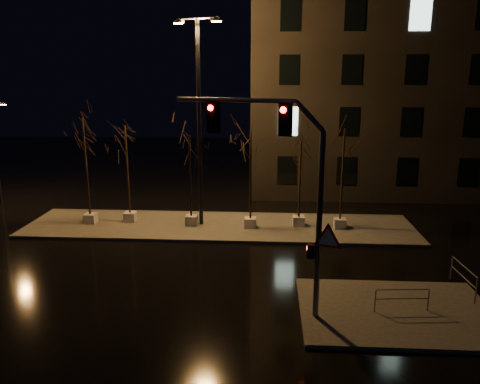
{
  "coord_description": "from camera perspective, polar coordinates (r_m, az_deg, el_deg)",
  "views": [
    {
      "loc": [
        2.77,
        -19.32,
        8.47
      ],
      "look_at": [
        1.35,
        3.27,
        2.8
      ],
      "focal_mm": 35.0,
      "sensor_mm": 36.0,
      "label": 1
    }
  ],
  "objects": [
    {
      "name": "streetlight_main",
      "position": [
        25.83,
        -5.03,
        9.94
      ],
      "size": [
        2.74,
        1.25,
        11.24
      ],
      "rotation": [
        0.0,
        0.0,
        -0.35
      ],
      "color": "black",
      "rests_on": "median"
    },
    {
      "name": "tree_3",
      "position": [
        25.38,
        1.31,
        4.79
      ],
      "size": [
        1.8,
        1.8,
        5.58
      ],
      "color": "silver",
      "rests_on": "median"
    },
    {
      "name": "ground",
      "position": [
        21.28,
        -4.24,
        -9.43
      ],
      "size": [
        90.0,
        90.0,
        0.0
      ],
      "primitive_type": "plane",
      "color": "black",
      "rests_on": "ground"
    },
    {
      "name": "tree_5",
      "position": [
        25.84,
        12.52,
        4.84
      ],
      "size": [
        1.8,
        1.8,
        5.7
      ],
      "color": "silver",
      "rests_on": "median"
    },
    {
      "name": "tree_2",
      "position": [
        26.01,
        -6.15,
        4.39
      ],
      "size": [
        1.8,
        1.8,
        5.25
      ],
      "color": "silver",
      "rests_on": "median"
    },
    {
      "name": "guard_rail_b",
      "position": [
        20.68,
        25.59,
        -9.1
      ],
      "size": [
        0.17,
        2.2,
        1.04
      ],
      "rotation": [
        0.0,
        0.0,
        1.62
      ],
      "color": "slate",
      "rests_on": "sidewalk_corner"
    },
    {
      "name": "sidewalk_corner",
      "position": [
        18.53,
        18.5,
        -13.67
      ],
      "size": [
        7.0,
        5.0,
        0.15
      ],
      "primitive_type": "cube",
      "color": "#45433E",
      "rests_on": "ground"
    },
    {
      "name": "tree_4",
      "position": [
        25.97,
        7.37,
        3.77
      ],
      "size": [
        1.8,
        1.8,
        4.92
      ],
      "color": "silver",
      "rests_on": "median"
    },
    {
      "name": "tree_0",
      "position": [
        27.5,
        -18.45,
        5.78
      ],
      "size": [
        1.8,
        1.8,
        6.19
      ],
      "color": "silver",
      "rests_on": "median"
    },
    {
      "name": "building",
      "position": [
        38.99,
        20.79,
        11.75
      ],
      "size": [
        25.0,
        12.0,
        15.0
      ],
      "primitive_type": "cube",
      "color": "black",
      "rests_on": "ground"
    },
    {
      "name": "tree_1",
      "position": [
        27.21,
        -13.72,
        5.25
      ],
      "size": [
        1.8,
        1.8,
        5.72
      ],
      "color": "silver",
      "rests_on": "median"
    },
    {
      "name": "traffic_signal_mast",
      "position": [
        15.96,
        5.54,
        1.88
      ],
      "size": [
        5.9,
        2.09,
        7.57
      ],
      "rotation": [
        0.0,
        0.0,
        -0.32
      ],
      "color": "slate",
      "rests_on": "sidewalk_corner"
    },
    {
      "name": "median",
      "position": [
        26.82,
        -2.52,
        -4.19
      ],
      "size": [
        22.0,
        5.0,
        0.15
      ],
      "primitive_type": "cube",
      "color": "#45433E",
      "rests_on": "ground"
    },
    {
      "name": "guard_rail_a",
      "position": [
        18.23,
        19.16,
        -11.98
      ],
      "size": [
        1.98,
        0.23,
        0.86
      ],
      "rotation": [
        0.0,
        0.0,
        0.09
      ],
      "color": "slate",
      "rests_on": "sidewalk_corner"
    }
  ]
}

